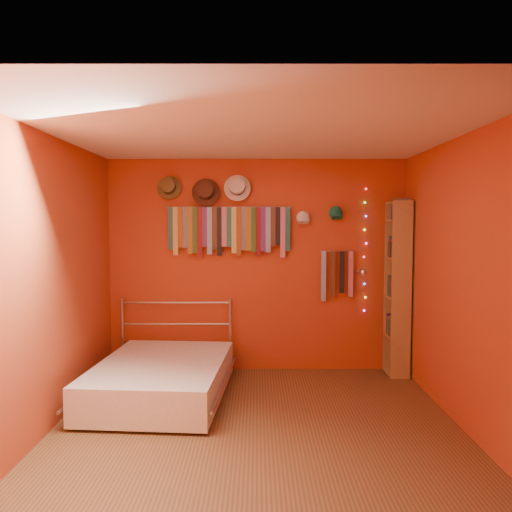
{
  "coord_description": "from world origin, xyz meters",
  "views": [
    {
      "loc": [
        -0.0,
        -4.14,
        1.76
      ],
      "look_at": [
        -0.01,
        0.9,
        1.42
      ],
      "focal_mm": 35.0,
      "sensor_mm": 36.0,
      "label": 1
    }
  ],
  "objects_px": {
    "tie_rack": "(229,229)",
    "reading_lamp": "(363,272)",
    "bookshelf": "(401,287)",
    "bed": "(162,378)"
  },
  "relations": [
    {
      "from": "tie_rack",
      "to": "reading_lamp",
      "type": "height_order",
      "value": "tie_rack"
    },
    {
      "from": "reading_lamp",
      "to": "bed",
      "type": "relative_size",
      "value": 0.17
    },
    {
      "from": "bed",
      "to": "bookshelf",
      "type": "bearing_deg",
      "value": 20.95
    },
    {
      "from": "tie_rack",
      "to": "reading_lamp",
      "type": "xyz_separation_m",
      "value": [
        1.53,
        -0.18,
        -0.49
      ]
    },
    {
      "from": "bookshelf",
      "to": "bed",
      "type": "height_order",
      "value": "bookshelf"
    },
    {
      "from": "tie_rack",
      "to": "reading_lamp",
      "type": "distance_m",
      "value": 1.62
    },
    {
      "from": "reading_lamp",
      "to": "bookshelf",
      "type": "relative_size",
      "value": 0.16
    },
    {
      "from": "tie_rack",
      "to": "bookshelf",
      "type": "relative_size",
      "value": 0.72
    },
    {
      "from": "tie_rack",
      "to": "bed",
      "type": "bearing_deg",
      "value": -123.44
    },
    {
      "from": "bookshelf",
      "to": "bed",
      "type": "xyz_separation_m",
      "value": [
        -2.61,
        -0.79,
        -0.81
      ]
    }
  ]
}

